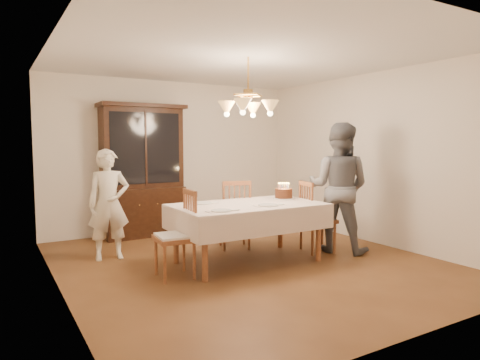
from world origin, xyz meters
TOP-DOWN VIEW (x-y plane):
  - ground at (0.00, 0.00)m, footprint 5.00×5.00m
  - room_shell at (0.00, 0.00)m, footprint 5.00×5.00m
  - dining_table at (0.00, 0.00)m, footprint 1.90×1.10m
  - china_hutch at (-0.65, 2.25)m, footprint 1.38×0.54m
  - chair_far_side at (0.23, 0.73)m, footprint 0.55×0.54m
  - chair_left_end at (-1.04, -0.11)m, footprint 0.45×0.47m
  - chair_right_end at (1.12, -0.04)m, footprint 0.51×0.53m
  - elderly_woman at (-1.49, 1.08)m, footprint 0.56×0.40m
  - adult_in_grey at (1.40, -0.16)m, footprint 1.05×1.11m
  - birthday_cake at (0.68, 0.16)m, footprint 0.30×0.30m
  - place_setting_near_left at (-0.56, -0.35)m, footprint 0.38×0.24m
  - place_setting_near_right at (0.14, -0.26)m, footprint 0.40×0.25m
  - place_setting_far_left at (-0.48, 0.30)m, footprint 0.38×0.23m
  - chandelier at (-0.00, -0.00)m, footprint 0.62×0.62m

SIDE VIEW (x-z plane):
  - ground at x=0.00m, z-range 0.00..0.00m
  - chair_far_side at x=0.23m, z-range -0.06..0.94m
  - chair_right_end at x=1.12m, z-range -0.06..0.94m
  - chair_left_end at x=-1.04m, z-range -0.05..0.95m
  - dining_table at x=0.00m, z-range 0.30..1.06m
  - elderly_woman at x=-1.49m, z-range 0.00..1.46m
  - place_setting_far_left at x=-0.48m, z-range 0.76..0.77m
  - place_setting_near_left at x=-0.56m, z-range 0.76..0.77m
  - place_setting_near_right at x=0.14m, z-range 0.76..0.77m
  - birthday_cake at x=0.68m, z-range 0.71..0.94m
  - adult_in_grey at x=1.40m, z-range 0.00..1.82m
  - china_hutch at x=-0.65m, z-range -0.04..2.12m
  - room_shell at x=0.00m, z-range -0.92..4.08m
  - chandelier at x=0.00m, z-range 1.61..2.34m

